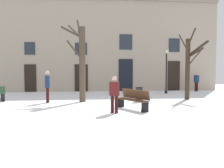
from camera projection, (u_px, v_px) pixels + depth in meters
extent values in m
plane|color=white|center=(115.00, 106.00, 12.15)|extent=(32.26, 32.26, 0.00)
cube|color=tan|center=(104.00, 44.00, 20.27)|extent=(20.16, 0.40, 8.08)
cube|color=black|center=(30.00, 78.00, 19.58)|extent=(0.94, 0.08, 2.28)
cube|color=#262D38|center=(30.00, 48.00, 19.44)|extent=(0.85, 0.06, 1.02)
cube|color=black|center=(81.00, 78.00, 20.02)|extent=(1.10, 0.08, 2.29)
cube|color=#262D38|center=(81.00, 49.00, 19.87)|extent=(0.99, 0.06, 1.02)
cube|color=black|center=(126.00, 75.00, 20.41)|extent=(1.23, 0.08, 2.76)
cube|color=#262D38|center=(126.00, 42.00, 20.24)|extent=(1.11, 0.06, 1.30)
cube|color=black|center=(174.00, 76.00, 20.86)|extent=(1.09, 0.08, 2.59)
cube|color=#262D38|center=(174.00, 45.00, 20.70)|extent=(0.98, 0.06, 1.17)
cylinder|color=#4C3D2D|center=(82.00, 65.00, 13.50)|extent=(0.36, 0.36, 4.28)
cylinder|color=#4C3D2D|center=(75.00, 32.00, 13.31)|extent=(0.85, 0.18, 0.78)
cylinder|color=#4C3D2D|center=(80.00, 36.00, 13.81)|extent=(0.34, 0.94, 0.92)
cylinder|color=#4C3D2D|center=(80.00, 31.00, 13.90)|extent=(0.43, 1.18, 1.57)
cylinder|color=#4C3D2D|center=(71.00, 32.00, 13.75)|extent=(1.37, 1.01, 0.85)
cylinder|color=#4C3D2D|center=(75.00, 50.00, 13.45)|extent=(0.94, 0.20, 1.15)
cylinder|color=#382B1E|center=(188.00, 69.00, 14.59)|extent=(0.28, 0.28, 3.73)
cylinder|color=#382B1E|center=(184.00, 43.00, 14.35)|extent=(0.75, 0.32, 1.00)
cylinder|color=#382B1E|center=(192.00, 37.00, 14.88)|extent=(0.93, 0.87, 1.29)
cylinder|color=#382B1E|center=(195.00, 53.00, 14.13)|extent=(0.63, 0.97, 0.58)
cylinder|color=#382B1E|center=(198.00, 48.00, 14.52)|extent=(1.25, 0.20, 0.99)
cylinder|color=#382B1E|center=(198.00, 49.00, 14.28)|extent=(1.13, 0.72, 1.03)
cylinder|color=#382B1E|center=(195.00, 57.00, 14.03)|extent=(0.52, 1.16, 1.11)
cylinder|color=#382B1E|center=(187.00, 51.00, 13.93)|extent=(0.67, 1.21, 1.06)
cylinder|color=black|center=(166.00, 73.00, 18.36)|extent=(0.10, 0.10, 3.10)
cylinder|color=black|center=(166.00, 92.00, 18.44)|extent=(0.22, 0.22, 0.20)
cube|color=beige|center=(167.00, 51.00, 18.25)|extent=(0.24, 0.24, 0.36)
cone|color=black|center=(167.00, 49.00, 18.24)|extent=(0.30, 0.30, 0.14)
cylinder|color=black|center=(139.00, 95.00, 13.58)|extent=(0.41, 0.41, 0.81)
torus|color=black|center=(139.00, 88.00, 13.56)|extent=(0.44, 0.44, 0.04)
cube|color=black|center=(3.00, 97.00, 13.75)|extent=(0.32, 0.37, 0.47)
torus|color=black|center=(2.00, 100.00, 13.89)|extent=(0.15, 0.13, 0.17)
cube|color=#51331E|center=(132.00, 100.00, 10.92)|extent=(1.25, 1.82, 0.05)
cube|color=#51331E|center=(135.00, 94.00, 11.01)|extent=(1.01, 1.69, 0.43)
cube|color=black|center=(121.00, 103.00, 11.64)|extent=(0.35, 0.23, 0.45)
torus|color=black|center=(118.00, 106.00, 11.56)|extent=(0.11, 0.16, 0.17)
cube|color=black|center=(145.00, 107.00, 10.22)|extent=(0.35, 0.23, 0.45)
torus|color=black|center=(142.00, 111.00, 10.15)|extent=(0.11, 0.16, 0.17)
cylinder|color=#350F0F|center=(48.00, 95.00, 13.22)|extent=(0.14, 0.14, 0.86)
cylinder|color=#350F0F|center=(47.00, 95.00, 13.05)|extent=(0.14, 0.14, 0.86)
cube|color=navy|center=(47.00, 82.00, 13.09)|extent=(0.23, 0.39, 0.66)
sphere|color=beige|center=(47.00, 73.00, 13.06)|extent=(0.24, 0.24, 0.24)
cylinder|color=#350F0F|center=(112.00, 104.00, 10.05)|extent=(0.14, 0.14, 0.75)
cylinder|color=#350F0F|center=(116.00, 104.00, 9.99)|extent=(0.14, 0.14, 0.75)
cube|color=#591919|center=(114.00, 89.00, 9.98)|extent=(0.44, 0.37, 0.58)
sphere|color=beige|center=(114.00, 79.00, 9.95)|extent=(0.21, 0.21, 0.21)
cylinder|color=#350F0F|center=(197.00, 87.00, 20.15)|extent=(0.14, 0.14, 0.78)
cylinder|color=#350F0F|center=(195.00, 87.00, 20.10)|extent=(0.14, 0.14, 0.78)
cube|color=navy|center=(196.00, 79.00, 20.08)|extent=(0.42, 0.29, 0.60)
sphere|color=tan|center=(197.00, 74.00, 20.06)|extent=(0.21, 0.21, 0.21)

